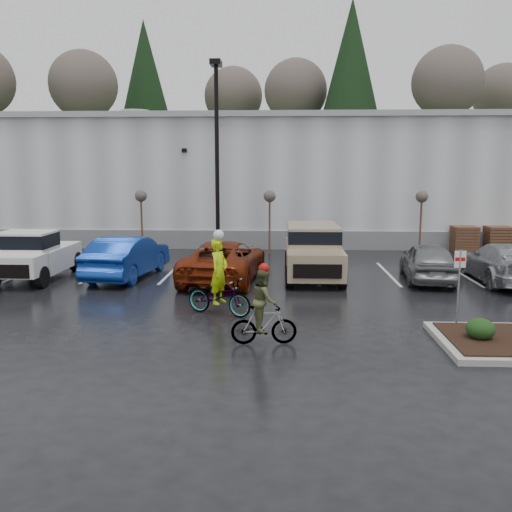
{
  "coord_description": "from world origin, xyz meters",
  "views": [
    {
      "loc": [
        -0.94,
        -14.1,
        4.37
      ],
      "look_at": [
        -1.79,
        4.39,
        1.3
      ],
      "focal_mm": 38.0,
      "sensor_mm": 36.0,
      "label": 1
    }
  ],
  "objects_px": {
    "lamppost": "(217,138)",
    "pallet_stack_a": "(464,239)",
    "pickup_white": "(38,253)",
    "car_far_silver": "(503,263)",
    "pallet_stack_b": "(497,239)",
    "fire_lane_sign": "(459,279)",
    "sapling_west": "(141,199)",
    "suv_tan": "(313,252)",
    "car_grey": "(428,261)",
    "car_red": "(224,261)",
    "cyclist_hivis": "(219,289)",
    "sapling_east": "(422,200)",
    "car_blue": "(128,256)",
    "cyclist_olive": "(264,314)",
    "sapling_mid": "(270,200)"
  },
  "relations": [
    {
      "from": "pickup_white",
      "to": "car_far_silver",
      "type": "xyz_separation_m",
      "value": [
        18.04,
        -0.01,
        -0.23
      ]
    },
    {
      "from": "cyclist_olive",
      "to": "car_red",
      "type": "bearing_deg",
      "value": 7.57
    },
    {
      "from": "fire_lane_sign",
      "to": "cyclist_hivis",
      "type": "xyz_separation_m",
      "value": [
        -6.55,
        1.3,
        -0.63
      ]
    },
    {
      "from": "car_far_silver",
      "to": "cyclist_olive",
      "type": "relative_size",
      "value": 2.54
    },
    {
      "from": "suv_tan",
      "to": "cyclist_olive",
      "type": "distance_m",
      "value": 8.39
    },
    {
      "from": "sapling_west",
      "to": "suv_tan",
      "type": "relative_size",
      "value": 0.63
    },
    {
      "from": "cyclist_hivis",
      "to": "sapling_west",
      "type": "bearing_deg",
      "value": 48.32
    },
    {
      "from": "pickup_white",
      "to": "car_blue",
      "type": "height_order",
      "value": "pickup_white"
    },
    {
      "from": "pickup_white",
      "to": "suv_tan",
      "type": "height_order",
      "value": "suv_tan"
    },
    {
      "from": "sapling_east",
      "to": "suv_tan",
      "type": "xyz_separation_m",
      "value": [
        -5.65,
        -5.95,
        -1.7
      ]
    },
    {
      "from": "sapling_east",
      "to": "car_grey",
      "type": "bearing_deg",
      "value": -101.27
    },
    {
      "from": "sapling_mid",
      "to": "suv_tan",
      "type": "relative_size",
      "value": 0.63
    },
    {
      "from": "pallet_stack_a",
      "to": "pickup_white",
      "type": "relative_size",
      "value": 0.26
    },
    {
      "from": "pallet_stack_b",
      "to": "cyclist_hivis",
      "type": "relative_size",
      "value": 0.53
    },
    {
      "from": "sapling_east",
      "to": "pickup_white",
      "type": "distance_m",
      "value": 17.8
    },
    {
      "from": "pallet_stack_b",
      "to": "fire_lane_sign",
      "type": "relative_size",
      "value": 0.61
    },
    {
      "from": "sapling_mid",
      "to": "car_far_silver",
      "type": "distance_m",
      "value": 11.26
    },
    {
      "from": "fire_lane_sign",
      "to": "car_red",
      "type": "distance_m",
      "value": 9.28
    },
    {
      "from": "lamppost",
      "to": "car_far_silver",
      "type": "relative_size",
      "value": 1.77
    },
    {
      "from": "fire_lane_sign",
      "to": "car_red",
      "type": "bearing_deg",
      "value": 138.28
    },
    {
      "from": "cyclist_olive",
      "to": "sapling_mid",
      "type": "bearing_deg",
      "value": -5.03
    },
    {
      "from": "pickup_white",
      "to": "suv_tan",
      "type": "distance_m",
      "value": 10.87
    },
    {
      "from": "lamppost",
      "to": "pallet_stack_a",
      "type": "relative_size",
      "value": 6.83
    },
    {
      "from": "cyclist_olive",
      "to": "sapling_west",
      "type": "bearing_deg",
      "value": 19.5
    },
    {
      "from": "car_blue",
      "to": "car_far_silver",
      "type": "bearing_deg",
      "value": -173.92
    },
    {
      "from": "sapling_east",
      "to": "sapling_west",
      "type": "bearing_deg",
      "value": 180.0
    },
    {
      "from": "pallet_stack_a",
      "to": "cyclist_olive",
      "type": "height_order",
      "value": "cyclist_olive"
    },
    {
      "from": "car_grey",
      "to": "sapling_east",
      "type": "bearing_deg",
      "value": -95.23
    },
    {
      "from": "sapling_mid",
      "to": "fire_lane_sign",
      "type": "bearing_deg",
      "value": -67.51
    },
    {
      "from": "pallet_stack_a",
      "to": "suv_tan",
      "type": "height_order",
      "value": "suv_tan"
    },
    {
      "from": "fire_lane_sign",
      "to": "car_far_silver",
      "type": "distance_m",
      "value": 7.4
    },
    {
      "from": "pickup_white",
      "to": "cyclist_hivis",
      "type": "distance_m",
      "value": 9.27
    },
    {
      "from": "cyclist_olive",
      "to": "suv_tan",
      "type": "bearing_deg",
      "value": -17.33
    },
    {
      "from": "pallet_stack_b",
      "to": "car_blue",
      "type": "bearing_deg",
      "value": -157.42
    },
    {
      "from": "car_far_silver",
      "to": "cyclist_olive",
      "type": "bearing_deg",
      "value": 42.99
    },
    {
      "from": "pallet_stack_a",
      "to": "sapling_mid",
      "type": "bearing_deg",
      "value": -174.29
    },
    {
      "from": "pallet_stack_a",
      "to": "fire_lane_sign",
      "type": "distance_m",
      "value": 14.6
    },
    {
      "from": "car_red",
      "to": "pallet_stack_b",
      "type": "bearing_deg",
      "value": -143.77
    },
    {
      "from": "car_red",
      "to": "car_grey",
      "type": "distance_m",
      "value": 7.88
    },
    {
      "from": "sapling_mid",
      "to": "cyclist_hivis",
      "type": "distance_m",
      "value": 11.73
    },
    {
      "from": "suv_tan",
      "to": "cyclist_olive",
      "type": "xyz_separation_m",
      "value": [
        -1.69,
        -8.22,
        -0.27
      ]
    },
    {
      "from": "cyclist_olive",
      "to": "car_far_silver",
      "type": "bearing_deg",
      "value": -54.6
    },
    {
      "from": "suv_tan",
      "to": "pickup_white",
      "type": "bearing_deg",
      "value": -177.5
    },
    {
      "from": "cyclist_olive",
      "to": "pickup_white",
      "type": "bearing_deg",
      "value": 44.14
    },
    {
      "from": "car_blue",
      "to": "fire_lane_sign",
      "type": "bearing_deg",
      "value": 155.6
    },
    {
      "from": "lamppost",
      "to": "cyclist_olive",
      "type": "xyz_separation_m",
      "value": [
        2.66,
        -13.17,
        -4.92
      ]
    },
    {
      "from": "sapling_mid",
      "to": "car_far_silver",
      "type": "height_order",
      "value": "sapling_mid"
    },
    {
      "from": "pallet_stack_a",
      "to": "suv_tan",
      "type": "bearing_deg",
      "value": -139.53
    },
    {
      "from": "suv_tan",
      "to": "car_grey",
      "type": "bearing_deg",
      "value": -3.78
    },
    {
      "from": "car_grey",
      "to": "cyclist_hivis",
      "type": "xyz_separation_m",
      "value": [
        -7.51,
        -5.26,
        0.03
      ]
    }
  ]
}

